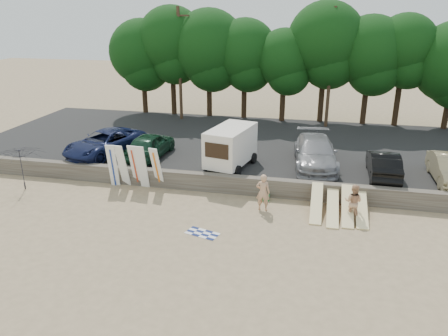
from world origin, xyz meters
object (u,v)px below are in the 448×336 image
at_px(car_1, 150,145).
at_px(beachgoer_b, 353,202).
at_px(box_trailer, 231,145).
at_px(car_2, 315,152).
at_px(beachgoer_a, 263,192).
at_px(beach_umbrella, 22,168).
at_px(car_0, 105,143).
at_px(car_3, 383,164).
at_px(cooler, 266,197).

height_order(car_1, beachgoer_b, car_1).
bearing_deg(box_trailer, car_1, -174.92).
relative_size(car_2, beachgoer_a, 3.04).
bearing_deg(beach_umbrella, box_trailer, 20.67).
relative_size(car_0, beachgoer_a, 2.97).
relative_size(box_trailer, car_1, 0.88).
distance_m(car_3, beachgoer_a, 7.48).
height_order(car_3, beachgoer_b, car_3).
bearing_deg(car_2, beachgoer_b, -75.00).
distance_m(car_2, beachgoer_a, 5.77).
bearing_deg(car_3, box_trailer, 2.54).
bearing_deg(cooler, beachgoer_a, -92.37).
relative_size(car_1, beach_umbrella, 1.71).
relative_size(car_3, beachgoer_a, 2.32).
xyz_separation_m(beachgoer_a, beachgoer_b, (4.35, -0.04, -0.07)).
height_order(car_0, beachgoer_a, car_0).
bearing_deg(car_3, car_2, -13.76).
distance_m(car_3, cooler, 6.97).
bearing_deg(car_2, car_3, -19.66).
xyz_separation_m(car_3, cooler, (-6.13, -3.07, -1.27)).
distance_m(car_1, cooler, 8.62).
relative_size(cooler, beach_umbrella, 0.14).
distance_m(car_2, beachgoer_b, 5.65).
distance_m(car_1, beachgoer_a, 9.07).
xyz_separation_m(car_2, beachgoer_a, (-2.39, -5.21, -0.59)).
distance_m(car_2, cooler, 4.88).
bearing_deg(beachgoer_b, cooler, 2.41).
bearing_deg(car_0, box_trailer, 16.45).
bearing_deg(car_1, beach_umbrella, 42.73).
bearing_deg(car_1, cooler, 158.37).
relative_size(car_3, beach_umbrella, 1.64).
relative_size(car_2, cooler, 15.35).
bearing_deg(car_2, beachgoer_a, -120.04).
height_order(car_1, car_2, car_2).
relative_size(box_trailer, car_2, 0.70).
height_order(beachgoer_a, cooler, beachgoer_a).
xyz_separation_m(box_trailer, beachgoer_b, (6.81, -4.00, -1.16)).
xyz_separation_m(car_3, beachgoer_b, (-1.79, -4.30, -0.55)).
distance_m(car_0, beachgoer_a, 11.62).
height_order(beachgoer_a, beach_umbrella, beach_umbrella).
height_order(car_2, beachgoer_b, car_2).
bearing_deg(car_0, car_2, 23.17).
height_order(car_1, beachgoer_a, car_1).
distance_m(beachgoer_b, cooler, 4.57).
distance_m(beachgoer_a, cooler, 1.44).
bearing_deg(beachgoer_a, car_1, -30.64).
xyz_separation_m(car_1, car_3, (13.91, -0.38, -0.06)).
relative_size(beachgoer_b, cooler, 4.66).
xyz_separation_m(car_0, car_2, (13.12, 0.78, 0.06)).
height_order(car_3, cooler, car_3).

